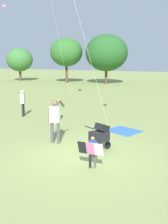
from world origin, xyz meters
TOP-DOWN VIEW (x-y plane):
  - ground_plane at (0.00, 0.00)m, footprint 120.00×120.00m
  - child_with_butterfly_kite at (0.64, -0.78)m, footprint 0.79×0.34m
  - person_adult_flyer at (-1.61, 0.75)m, footprint 0.56×0.58m
  - stroller at (0.30, 0.65)m, footprint 0.83×1.10m
  - person_red_shirt at (-3.45, 4.07)m, footprint 0.27×0.29m
  - person_couple_left at (-5.85, 4.08)m, footprint 0.32×0.45m
  - picnic_blanket at (0.31, 3.55)m, footprint 1.73×1.63m

SIDE VIEW (x-z plane):
  - ground_plane at x=0.00m, z-range 0.00..0.00m
  - picnic_blanket at x=0.31m, z-range 0.00..0.02m
  - child_with_butterfly_kite at x=0.64m, z-range 0.10..1.08m
  - stroller at x=0.30m, z-range 0.09..1.12m
  - person_red_shirt at x=-3.45m, z-range 0.10..1.21m
  - person_couple_left at x=-5.85m, z-range 0.14..1.66m
  - person_adult_flyer at x=-1.61m, z-range 0.14..1.92m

